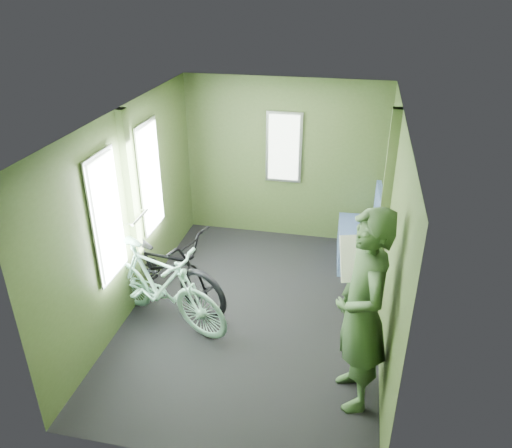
% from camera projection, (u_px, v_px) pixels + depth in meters
% --- Properties ---
extents(room, '(4.00, 4.02, 2.31)m').
position_uv_depth(room, '(251.00, 197.00, 5.15)').
color(room, black).
rests_on(room, ground).
extents(bicycle_black, '(2.05, 1.42, 1.05)m').
position_uv_depth(bicycle_black, '(164.00, 299.00, 6.00)').
color(bicycle_black, black).
rests_on(bicycle_black, ground).
extents(bicycle_mint, '(1.84, 1.21, 1.10)m').
position_uv_depth(bicycle_mint, '(164.00, 323.00, 5.59)').
color(bicycle_mint, '#94D8BD').
rests_on(bicycle_mint, ground).
extents(passenger, '(0.63, 0.82, 1.91)m').
position_uv_depth(passenger, '(361.00, 312.00, 4.20)').
color(passenger, '#324E2A').
rests_on(passenger, ground).
extents(waste_box, '(0.24, 0.33, 0.81)m').
position_uv_depth(waste_box, '(369.00, 261.00, 6.01)').
color(waste_box, gray).
rests_on(waste_box, ground).
extents(bench_seat, '(0.58, 0.98, 1.00)m').
position_uv_depth(bench_seat, '(360.00, 241.00, 6.68)').
color(bench_seat, navy).
rests_on(bench_seat, ground).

